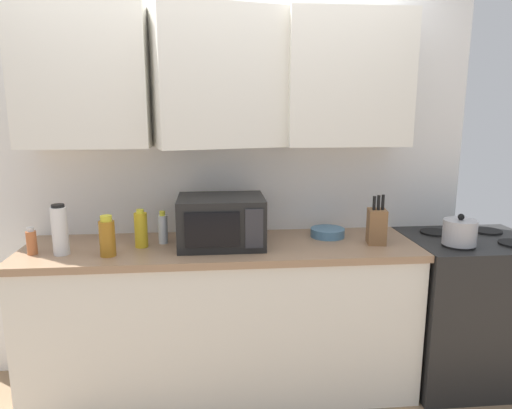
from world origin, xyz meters
name	(u,v)px	position (x,y,z in m)	size (l,w,h in m)	color
wall_back_with_cabinets	(219,124)	(0.00, -0.07, 1.57)	(3.11, 0.50, 2.60)	white
counter_run	(223,317)	(0.00, -0.30, 0.45)	(2.24, 0.63, 0.90)	white
stove_range	(466,309)	(1.50, -0.32, 0.45)	(0.76, 0.64, 0.91)	black
kettle	(460,232)	(1.33, -0.46, 0.98)	(0.18, 0.18, 0.18)	#B2B2B7
microwave	(221,221)	(0.00, -0.31, 1.04)	(0.48, 0.37, 0.28)	black
knife_block	(377,226)	(0.89, -0.36, 1.00)	(0.12, 0.14, 0.29)	brown
bottle_amber_vinegar	(107,237)	(-0.60, -0.45, 1.00)	(0.08, 0.08, 0.22)	#AD701E
bottle_white_jar	(60,230)	(-0.85, -0.40, 1.03)	(0.08, 0.08, 0.27)	white
bottle_yellow_mustard	(141,229)	(-0.45, -0.30, 1.00)	(0.07, 0.07, 0.22)	gold
bottle_spice_jar	(32,242)	(-1.01, -0.38, 0.97)	(0.05, 0.05, 0.15)	#BC6638
bottle_clear_tall	(163,229)	(-0.33, -0.24, 0.99)	(0.05, 0.05, 0.19)	silver
bowl_ceramic_small	(328,233)	(0.64, -0.19, 0.93)	(0.20, 0.20, 0.05)	teal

